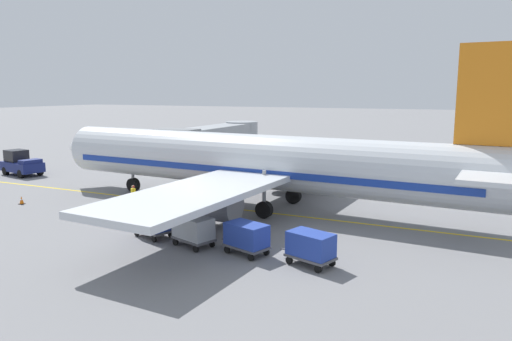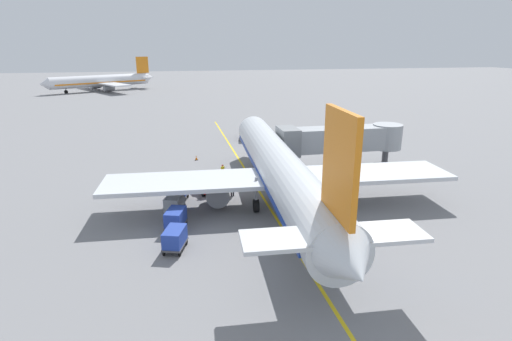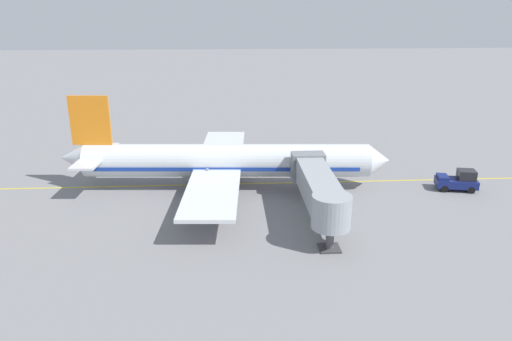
{
  "view_description": "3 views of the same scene",
  "coord_description": "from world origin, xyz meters",
  "px_view_note": "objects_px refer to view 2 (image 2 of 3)",
  "views": [
    {
      "loc": [
        -28.82,
        -15.29,
        8.06
      ],
      "look_at": [
        2.75,
        -0.61,
        2.31
      ],
      "focal_mm": 33.8,
      "sensor_mm": 36.0,
      "label": 1
    },
    {
      "loc": [
        -7.94,
        -34.23,
        13.58
      ],
      "look_at": [
        -0.57,
        0.6,
        2.52
      ],
      "focal_mm": 28.28,
      "sensor_mm": 36.0,
      "label": 2
    },
    {
      "loc": [
        52.14,
        -1.07,
        19.46
      ],
      "look_at": [
        2.85,
        1.95,
        2.6
      ],
      "focal_mm": 33.17,
      "sensor_mm": 36.0,
      "label": 3
    }
  ],
  "objects_px": {
    "ground_crew_wing_walker": "(223,171)",
    "baggage_tug_lead": "(204,185)",
    "baggage_cart_front": "(179,191)",
    "baggage_cart_second_in_train": "(174,203)",
    "pushback_tractor": "(249,131)",
    "baggage_cart_tail_end": "(175,237)",
    "safety_cone_nose_left": "(196,158)",
    "jet_bridge": "(341,139)",
    "baggage_cart_third_in_train": "(176,218)",
    "distant_taxiing_airliner": "(102,81)",
    "parked_airliner": "(279,169)",
    "ground_crew_loader": "(232,186)"
  },
  "relations": [
    {
      "from": "distant_taxiing_airliner",
      "to": "baggage_cart_second_in_train",
      "type": "bearing_deg",
      "value": -78.82
    },
    {
      "from": "baggage_cart_tail_end",
      "to": "ground_crew_loader",
      "type": "height_order",
      "value": "ground_crew_loader"
    },
    {
      "from": "baggage_cart_tail_end",
      "to": "ground_crew_loader",
      "type": "relative_size",
      "value": 1.76
    },
    {
      "from": "safety_cone_nose_left",
      "to": "distant_taxiing_airliner",
      "type": "distance_m",
      "value": 89.11
    },
    {
      "from": "jet_bridge",
      "to": "baggage_cart_third_in_train",
      "type": "distance_m",
      "value": 22.76
    },
    {
      "from": "baggage_cart_front",
      "to": "ground_crew_wing_walker",
      "type": "bearing_deg",
      "value": 47.86
    },
    {
      "from": "ground_crew_loader",
      "to": "safety_cone_nose_left",
      "type": "distance_m",
      "value": 13.56
    },
    {
      "from": "pushback_tractor",
      "to": "baggage_cart_third_in_train",
      "type": "xyz_separation_m",
      "value": [
        -11.52,
        -29.96,
        -0.15
      ]
    },
    {
      "from": "jet_bridge",
      "to": "safety_cone_nose_left",
      "type": "height_order",
      "value": "jet_bridge"
    },
    {
      "from": "baggage_cart_front",
      "to": "baggage_cart_tail_end",
      "type": "height_order",
      "value": "same"
    },
    {
      "from": "baggage_cart_front",
      "to": "baggage_cart_tail_end",
      "type": "distance_m",
      "value": 9.41
    },
    {
      "from": "baggage_cart_front",
      "to": "safety_cone_nose_left",
      "type": "bearing_deg",
      "value": 79.68
    },
    {
      "from": "parked_airliner",
      "to": "safety_cone_nose_left",
      "type": "relative_size",
      "value": 63.28
    },
    {
      "from": "jet_bridge",
      "to": "baggage_cart_tail_end",
      "type": "bearing_deg",
      "value": -139.92
    },
    {
      "from": "parked_airliner",
      "to": "safety_cone_nose_left",
      "type": "distance_m",
      "value": 17.31
    },
    {
      "from": "parked_airliner",
      "to": "safety_cone_nose_left",
      "type": "bearing_deg",
      "value": 111.59
    },
    {
      "from": "jet_bridge",
      "to": "baggage_cart_second_in_train",
      "type": "distance_m",
      "value": 21.25
    },
    {
      "from": "pushback_tractor",
      "to": "ground_crew_loader",
      "type": "xyz_separation_m",
      "value": [
        -6.18,
        -23.79,
        -0.15
      ]
    },
    {
      "from": "baggage_cart_front",
      "to": "jet_bridge",
      "type": "bearing_deg",
      "value": 19.61
    },
    {
      "from": "parked_airliner",
      "to": "ground_crew_loader",
      "type": "bearing_deg",
      "value": 146.21
    },
    {
      "from": "baggage_cart_third_in_train",
      "to": "baggage_cart_tail_end",
      "type": "height_order",
      "value": "same"
    },
    {
      "from": "jet_bridge",
      "to": "baggage_cart_front",
      "type": "relative_size",
      "value": 4.93
    },
    {
      "from": "baggage_tug_lead",
      "to": "pushback_tractor",
      "type": "bearing_deg",
      "value": 68.69
    },
    {
      "from": "parked_airliner",
      "to": "baggage_cart_second_in_train",
      "type": "bearing_deg",
      "value": -176.62
    },
    {
      "from": "baggage_cart_second_in_train",
      "to": "safety_cone_nose_left",
      "type": "bearing_deg",
      "value": 79.9
    },
    {
      "from": "ground_crew_loader",
      "to": "jet_bridge",
      "type": "bearing_deg",
      "value": 25.32
    },
    {
      "from": "jet_bridge",
      "to": "baggage_cart_front",
      "type": "distance_m",
      "value": 19.69
    },
    {
      "from": "baggage_cart_third_in_train",
      "to": "pushback_tractor",
      "type": "bearing_deg",
      "value": 68.97
    },
    {
      "from": "baggage_cart_third_in_train",
      "to": "jet_bridge",
      "type": "bearing_deg",
      "value": 33.71
    },
    {
      "from": "distant_taxiing_airliner",
      "to": "jet_bridge",
      "type": "bearing_deg",
      "value": -67.18
    },
    {
      "from": "safety_cone_nose_left",
      "to": "ground_crew_wing_walker",
      "type": "bearing_deg",
      "value": -75.1
    },
    {
      "from": "baggage_tug_lead",
      "to": "baggage_cart_second_in_train",
      "type": "height_order",
      "value": "baggage_tug_lead"
    },
    {
      "from": "baggage_tug_lead",
      "to": "safety_cone_nose_left",
      "type": "xyz_separation_m",
      "value": [
        0.04,
        11.78,
        -0.42
      ]
    },
    {
      "from": "baggage_tug_lead",
      "to": "parked_airliner",
      "type": "bearing_deg",
      "value": -32.86
    },
    {
      "from": "pushback_tractor",
      "to": "baggage_cart_tail_end",
      "type": "relative_size",
      "value": 1.6
    },
    {
      "from": "baggage_cart_second_in_train",
      "to": "baggage_cart_front",
      "type": "bearing_deg",
      "value": 80.93
    },
    {
      "from": "ground_crew_wing_walker",
      "to": "baggage_cart_second_in_train",
      "type": "bearing_deg",
      "value": -122.44
    },
    {
      "from": "baggage_cart_front",
      "to": "baggage_cart_second_in_train",
      "type": "height_order",
      "value": "same"
    },
    {
      "from": "baggage_cart_front",
      "to": "baggage_cart_tail_end",
      "type": "bearing_deg",
      "value": -93.34
    },
    {
      "from": "pushback_tractor",
      "to": "safety_cone_nose_left",
      "type": "bearing_deg",
      "value": -129.52
    },
    {
      "from": "baggage_cart_second_in_train",
      "to": "baggage_cart_tail_end",
      "type": "xyz_separation_m",
      "value": [
        -0.08,
        -6.47,
        0.0
      ]
    },
    {
      "from": "baggage_cart_front",
      "to": "baggage_cart_tail_end",
      "type": "xyz_separation_m",
      "value": [
        -0.55,
        -9.39,
        0.0
      ]
    },
    {
      "from": "baggage_cart_third_in_train",
      "to": "safety_cone_nose_left",
      "type": "bearing_deg",
      "value": 81.59
    },
    {
      "from": "pushback_tractor",
      "to": "safety_cone_nose_left",
      "type": "distance_m",
      "value": 13.6
    },
    {
      "from": "ground_crew_wing_walker",
      "to": "baggage_cart_third_in_train",
      "type": "bearing_deg",
      "value": -114.54
    },
    {
      "from": "parked_airliner",
      "to": "pushback_tractor",
      "type": "xyz_separation_m",
      "value": [
        2.36,
        26.34,
        -2.09
      ]
    },
    {
      "from": "pushback_tractor",
      "to": "ground_crew_wing_walker",
      "type": "bearing_deg",
      "value": -108.86
    },
    {
      "from": "baggage_cart_third_in_train",
      "to": "distant_taxiing_airliner",
      "type": "bearing_deg",
      "value": 100.88
    },
    {
      "from": "jet_bridge",
      "to": "baggage_cart_tail_end",
      "type": "relative_size",
      "value": 4.93
    },
    {
      "from": "ground_crew_wing_walker",
      "to": "baggage_tug_lead",
      "type": "bearing_deg",
      "value": -123.16
    }
  ]
}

